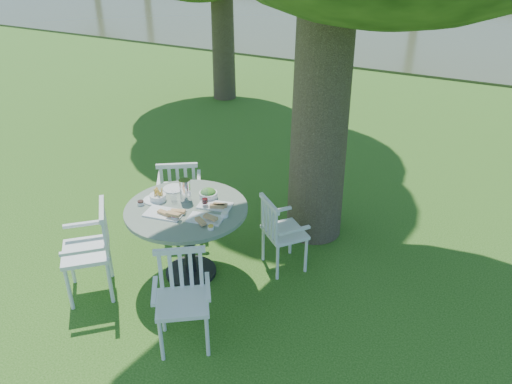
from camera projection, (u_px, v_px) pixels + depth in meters
ground at (248, 264)px, 5.72m from camera, size 140.00×140.00×0.00m
table at (187, 223)px, 5.27m from camera, size 1.28×1.28×0.85m
chair_ne at (278, 229)px, 5.43m from camera, size 0.60×0.60×0.88m
chair_nw at (179, 189)px, 6.13m from camera, size 0.65×0.65×0.96m
chair_sw at (95, 244)px, 5.04m from camera, size 0.69×0.69×1.00m
chair_se at (182, 291)px, 4.48m from camera, size 0.63×0.62×0.92m
tableware at (186, 199)px, 5.24m from camera, size 1.01×0.76×0.24m
river at (474, 5)px, 23.73m from camera, size 100.00×28.00×0.12m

